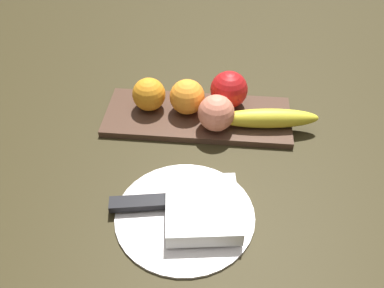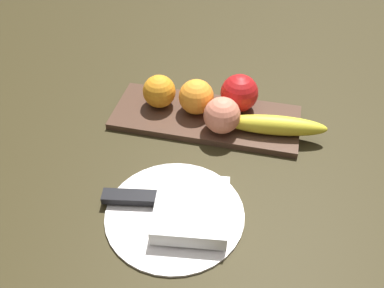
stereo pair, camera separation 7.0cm
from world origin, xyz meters
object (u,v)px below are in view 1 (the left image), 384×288
Objects in this scene: banana at (268,118)px; dinner_plate at (185,214)px; orange_near_banana at (187,97)px; fruit_tray at (198,117)px; apple at (229,90)px; orange_near_apple at (149,94)px; knife at (149,203)px; peach at (216,113)px; folded_napkin at (202,209)px.

dinner_plate is at bearing 52.50° from banana.
orange_near_banana is at bearing -17.26° from banana.
apple reaches higher than fruit_tray.
orange_near_banana is 0.25m from dinner_plate.
knife is at bearing -80.88° from orange_near_apple.
peach is 0.31× the size of dinner_plate.
orange_near_apple is 0.24m from knife.
apple is 0.29m from knife.
banana is 1.56× the size of folded_napkin.
fruit_tray is at bearing 90.00° from dinner_plate.
fruit_tray is 0.24m from dinner_plate.
apple is 0.39× the size of banana.
peach is at bearing -44.49° from fruit_tray.
knife is (-0.19, -0.20, -0.02)m from banana.
orange_near_banana is at bearing 158.24° from fruit_tray.
fruit_tray is 1.97× the size of knife.
knife is at bearing -104.08° from fruit_tray.
orange_near_banana is at bearing 142.47° from peach.
folded_napkin is at bearing 58.02° from banana.
dinner_plate is (-0.00, -0.24, -0.00)m from fruit_tray.
banana reaches higher than dinner_plate.
orange_near_banana reaches higher than dinner_plate.
fruit_tray reaches higher than dinner_plate.
orange_near_apple is (-0.23, 0.03, 0.01)m from banana.
orange_near_apple reaches higher than dinner_plate.
apple reaches higher than orange_near_banana.
knife is (-0.04, -0.23, -0.03)m from orange_near_banana.
dinner_plate is 0.06m from knife.
banana reaches higher than knife.
orange_near_banana is (-0.08, -0.03, -0.00)m from apple.
orange_near_apple is at bearing 173.03° from fruit_tray.
folded_napkin is at bearing -83.51° from fruit_tray.
orange_near_apple is 0.07m from orange_near_banana.
apple is at bearing 8.85° from orange_near_apple.
orange_near_banana is (0.07, -0.00, 0.00)m from orange_near_apple.
orange_near_banana is at bearing -2.50° from orange_near_apple.
peach reaches higher than knife.
fruit_tray is 0.23m from knife.
knife is at bearing 173.56° from folded_napkin.
knife reaches higher than fruit_tray.
peach reaches higher than fruit_tray.
knife is (-0.08, 0.01, -0.01)m from folded_napkin.
banana is 0.23m from orange_near_apple.
banana reaches higher than folded_napkin.
banana is at bearing -11.50° from orange_near_banana.
knife is at bearing 170.56° from dinner_plate.
fruit_tray is at bearing -15.53° from banana.
apple reaches higher than peach.
banana reaches higher than fruit_tray.
dinner_plate is at bearing -69.00° from orange_near_apple.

